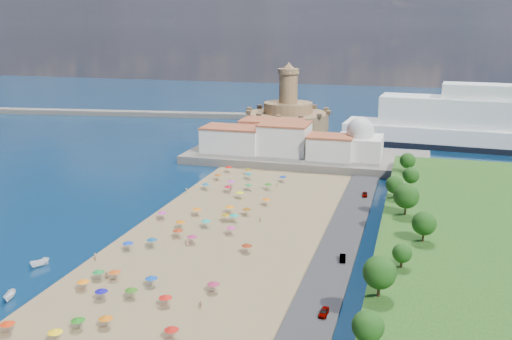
% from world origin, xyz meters
% --- Properties ---
extents(ground, '(700.00, 700.00, 0.00)m').
position_xyz_m(ground, '(0.00, 0.00, 0.00)').
color(ground, '#071938').
rests_on(ground, ground).
extents(terrace, '(90.00, 36.00, 3.00)m').
position_xyz_m(terrace, '(10.00, 73.00, 1.50)').
color(terrace, '#59544C').
rests_on(terrace, ground).
extents(jetty, '(18.00, 70.00, 2.40)m').
position_xyz_m(jetty, '(-12.00, 108.00, 1.20)').
color(jetty, '#59544C').
rests_on(jetty, ground).
extents(breakwater, '(199.03, 34.77, 2.60)m').
position_xyz_m(breakwater, '(-110.00, 153.00, 1.30)').
color(breakwater, '#59544C').
rests_on(breakwater, ground).
extents(waterfront_buildings, '(57.00, 29.00, 11.00)m').
position_xyz_m(waterfront_buildings, '(-3.05, 73.64, 7.88)').
color(waterfront_buildings, silver).
rests_on(waterfront_buildings, terrace).
extents(domed_building, '(16.00, 16.00, 15.00)m').
position_xyz_m(domed_building, '(30.00, 71.00, 8.97)').
color(domed_building, silver).
rests_on(domed_building, terrace).
extents(fortress, '(40.00, 40.00, 32.40)m').
position_xyz_m(fortress, '(-12.00, 138.00, 6.68)').
color(fortress, '#A27A51').
rests_on(fortress, ground).
extents(beach_parasols, '(31.02, 114.00, 2.20)m').
position_xyz_m(beach_parasols, '(-1.71, -9.03, 2.15)').
color(beach_parasols, gray).
rests_on(beach_parasols, beach).
extents(beachgoers, '(31.41, 81.61, 1.89)m').
position_xyz_m(beachgoers, '(-3.98, -0.50, 1.13)').
color(beachgoers, tan).
rests_on(beachgoers, beach).
extents(moored_boats, '(7.15, 19.03, 1.67)m').
position_xyz_m(moored_boats, '(-24.37, -44.46, 0.81)').
color(moored_boats, white).
rests_on(moored_boats, ground).
extents(parked_cars, '(1.88, 77.93, 1.28)m').
position_xyz_m(parked_cars, '(36.00, -8.05, 1.32)').
color(parked_cars, gray).
rests_on(parked_cars, promenade).
extents(hillside_trees, '(12.59, 107.98, 7.83)m').
position_xyz_m(hillside_trees, '(47.59, -8.75, 10.03)').
color(hillside_trees, '#382314').
rests_on(hillside_trees, hillside).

